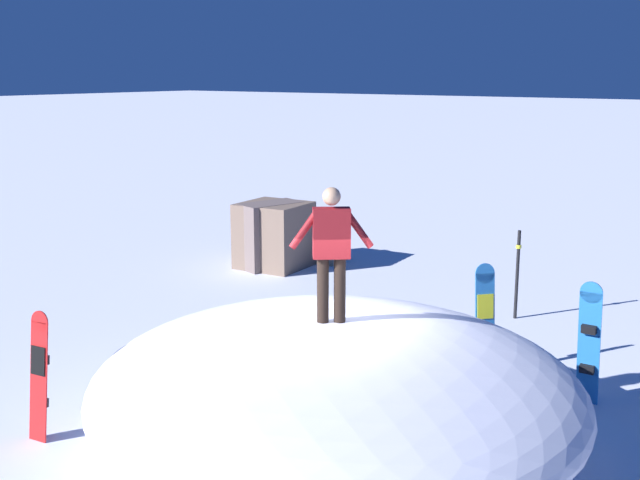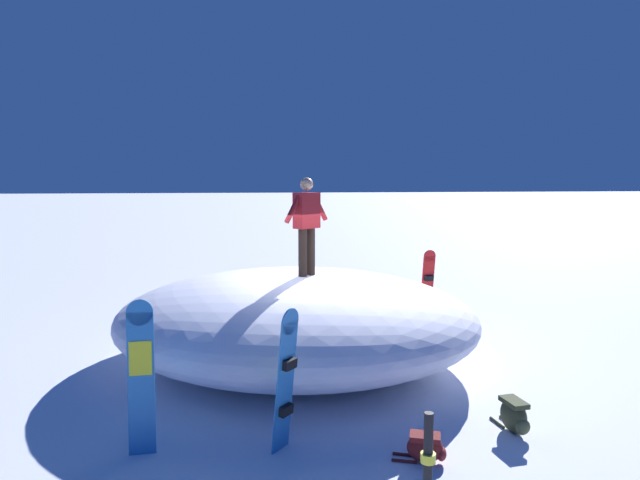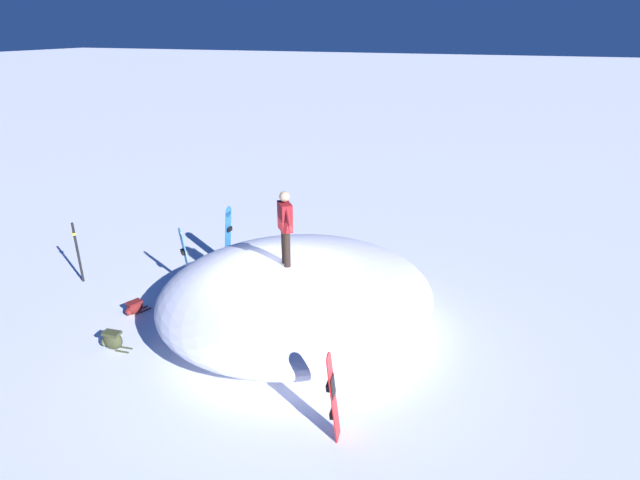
{
  "view_description": "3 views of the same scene",
  "coord_description": "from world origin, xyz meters",
  "px_view_note": "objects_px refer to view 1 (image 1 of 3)",
  "views": [
    {
      "loc": [
        7.65,
        5.42,
        4.41
      ],
      "look_at": [
        0.18,
        0.13,
        2.44
      ],
      "focal_mm": 44.59,
      "sensor_mm": 36.0,
      "label": 1
    },
    {
      "loc": [
        -8.78,
        1.53,
        3.06
      ],
      "look_at": [
        0.61,
        0.03,
        2.02
      ],
      "focal_mm": 31.13,
      "sensor_mm": 36.0,
      "label": 2
    },
    {
      "loc": [
        4.35,
        -8.68,
        6.16
      ],
      "look_at": [
        0.91,
        0.46,
        2.08
      ],
      "focal_mm": 28.91,
      "sensor_mm": 36.0,
      "label": 3
    }
  ],
  "objects_px": {
    "snowboarder_standing": "(331,246)",
    "trail_marker_pole": "(517,272)",
    "snowboard_primary_upright": "(589,341)",
    "snowboard_secondary_upright": "(485,317)",
    "backpack_near": "(410,335)",
    "backpack_far": "(327,326)",
    "snowboard_tertiary_upright": "(39,374)"
  },
  "relations": [
    {
      "from": "snowboarder_standing",
      "to": "snowboard_tertiary_upright",
      "type": "bearing_deg",
      "value": -54.35
    },
    {
      "from": "snowboard_secondary_upright",
      "to": "backpack_far",
      "type": "xyz_separation_m",
      "value": [
        0.05,
        -2.78,
        -0.65
      ]
    },
    {
      "from": "snowboard_primary_upright",
      "to": "backpack_far",
      "type": "distance_m",
      "value": 4.44
    },
    {
      "from": "snowboard_primary_upright",
      "to": "trail_marker_pole",
      "type": "xyz_separation_m",
      "value": [
        -3.1,
        -2.22,
        -0.04
      ]
    },
    {
      "from": "trail_marker_pole",
      "to": "backpack_far",
      "type": "bearing_deg",
      "value": -37.13
    },
    {
      "from": "snowboarder_standing",
      "to": "snowboard_tertiary_upright",
      "type": "relative_size",
      "value": 1.01
    },
    {
      "from": "snowboarder_standing",
      "to": "snowboard_secondary_upright",
      "type": "xyz_separation_m",
      "value": [
        -3.03,
        0.65,
        -1.54
      ]
    },
    {
      "from": "snowboarder_standing",
      "to": "trail_marker_pole",
      "type": "relative_size",
      "value": 0.99
    },
    {
      "from": "snowboarder_standing",
      "to": "trail_marker_pole",
      "type": "xyz_separation_m",
      "value": [
        -5.85,
        0.03,
        -1.54
      ]
    },
    {
      "from": "snowboard_primary_upright",
      "to": "trail_marker_pole",
      "type": "height_order",
      "value": "snowboard_primary_upright"
    },
    {
      "from": "snowboard_tertiary_upright",
      "to": "backpack_near",
      "type": "bearing_deg",
      "value": 159.9
    },
    {
      "from": "snowboard_secondary_upright",
      "to": "backpack_far",
      "type": "relative_size",
      "value": 2.55
    },
    {
      "from": "snowboard_primary_upright",
      "to": "trail_marker_pole",
      "type": "bearing_deg",
      "value": -144.43
    },
    {
      "from": "snowboarder_standing",
      "to": "trail_marker_pole",
      "type": "bearing_deg",
      "value": 179.67
    },
    {
      "from": "backpack_near",
      "to": "backpack_far",
      "type": "bearing_deg",
      "value": -68.59
    },
    {
      "from": "snowboard_secondary_upright",
      "to": "snowboard_tertiary_upright",
      "type": "height_order",
      "value": "snowboard_secondary_upright"
    },
    {
      "from": "snowboard_tertiary_upright",
      "to": "trail_marker_pole",
      "type": "distance_m",
      "value": 8.41
    },
    {
      "from": "snowboarder_standing",
      "to": "backpack_far",
      "type": "distance_m",
      "value": 4.27
    },
    {
      "from": "backpack_far",
      "to": "backpack_near",
      "type": "bearing_deg",
      "value": 111.41
    },
    {
      "from": "snowboard_secondary_upright",
      "to": "trail_marker_pole",
      "type": "xyz_separation_m",
      "value": [
        -2.81,
        -0.61,
        -0.0
      ]
    },
    {
      "from": "snowboard_tertiary_upright",
      "to": "trail_marker_pole",
      "type": "bearing_deg",
      "value": 159.89
    },
    {
      "from": "backpack_near",
      "to": "trail_marker_pole",
      "type": "distance_m",
      "value": 2.6
    },
    {
      "from": "snowboarder_standing",
      "to": "snowboard_primary_upright",
      "type": "bearing_deg",
      "value": 140.7
    },
    {
      "from": "backpack_near",
      "to": "backpack_far",
      "type": "height_order",
      "value": "backpack_far"
    },
    {
      "from": "snowboarder_standing",
      "to": "snowboard_tertiary_upright",
      "type": "height_order",
      "value": "snowboarder_standing"
    },
    {
      "from": "snowboarder_standing",
      "to": "snowboard_primary_upright",
      "type": "height_order",
      "value": "snowboarder_standing"
    },
    {
      "from": "snowboarder_standing",
      "to": "backpack_far",
      "type": "height_order",
      "value": "snowboarder_standing"
    },
    {
      "from": "snowboard_primary_upright",
      "to": "snowboard_secondary_upright",
      "type": "bearing_deg",
      "value": -100.13
    },
    {
      "from": "backpack_far",
      "to": "trail_marker_pole",
      "type": "bearing_deg",
      "value": 142.87
    },
    {
      "from": "backpack_near",
      "to": "trail_marker_pole",
      "type": "xyz_separation_m",
      "value": [
        -2.35,
        0.86,
        0.7
      ]
    },
    {
      "from": "snowboard_primary_upright",
      "to": "snowboarder_standing",
      "type": "bearing_deg",
      "value": -39.3
    },
    {
      "from": "backpack_near",
      "to": "snowboard_secondary_upright",
      "type": "bearing_deg",
      "value": 72.52
    }
  ]
}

